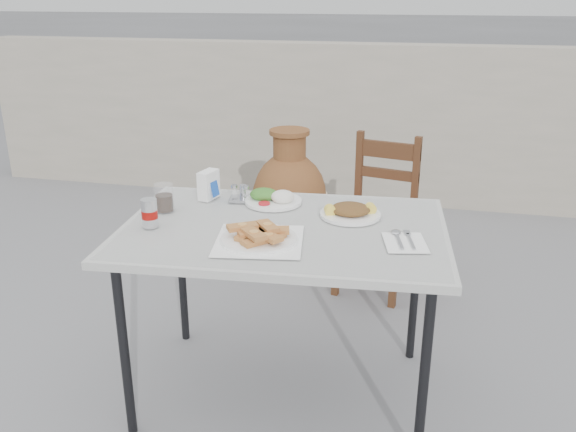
% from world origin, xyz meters
% --- Properties ---
extents(ground, '(80.00, 80.00, 0.00)m').
position_xyz_m(ground, '(0.00, 0.00, 0.00)').
color(ground, '#5F5F61').
rests_on(ground, ground).
extents(cafe_table, '(1.28, 0.92, 0.74)m').
position_xyz_m(cafe_table, '(0.08, -0.09, 0.69)').
color(cafe_table, black).
rests_on(cafe_table, ground).
extents(pide_plate, '(0.35, 0.35, 0.06)m').
position_xyz_m(pide_plate, '(0.03, -0.26, 0.77)').
color(pide_plate, white).
rests_on(pide_plate, cafe_table).
extents(salad_rice_plate, '(0.24, 0.24, 0.06)m').
position_xyz_m(salad_rice_plate, '(-0.02, 0.15, 0.76)').
color(salad_rice_plate, white).
rests_on(salad_rice_plate, cafe_table).
extents(salad_chopped_plate, '(0.24, 0.24, 0.05)m').
position_xyz_m(salad_chopped_plate, '(0.31, 0.07, 0.76)').
color(salad_chopped_plate, white).
rests_on(salad_chopped_plate, cafe_table).
extents(soda_can, '(0.06, 0.06, 0.11)m').
position_xyz_m(soda_can, '(-0.40, -0.21, 0.80)').
color(soda_can, silver).
rests_on(soda_can, cafe_table).
extents(cola_glass, '(0.08, 0.08, 0.11)m').
position_xyz_m(cola_glass, '(-0.42, -0.04, 0.79)').
color(cola_glass, white).
rests_on(cola_glass, cafe_table).
extents(napkin_holder, '(0.08, 0.11, 0.12)m').
position_xyz_m(napkin_holder, '(-0.30, 0.15, 0.80)').
color(napkin_holder, white).
rests_on(napkin_holder, cafe_table).
extents(condiment_caddy, '(0.11, 0.10, 0.07)m').
position_xyz_m(condiment_caddy, '(-0.16, 0.15, 0.77)').
color(condiment_caddy, '#B7B7BF').
rests_on(condiment_caddy, cafe_table).
extents(cutlery_napkin, '(0.18, 0.21, 0.01)m').
position_xyz_m(cutlery_napkin, '(0.53, -0.15, 0.75)').
color(cutlery_napkin, white).
rests_on(cutlery_napkin, cafe_table).
extents(chair, '(0.45, 0.45, 0.85)m').
position_xyz_m(chair, '(0.36, 0.96, 0.44)').
color(chair, '#3A1A0F').
rests_on(chair, ground).
extents(terracotta_urn, '(0.46, 0.46, 0.80)m').
position_xyz_m(terracotta_urn, '(-0.20, 1.26, 0.37)').
color(terracotta_urn, brown).
rests_on(terracotta_urn, ground).
extents(back_wall, '(6.00, 0.25, 1.20)m').
position_xyz_m(back_wall, '(0.00, 2.50, 0.60)').
color(back_wall, '#A39888').
rests_on(back_wall, ground).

